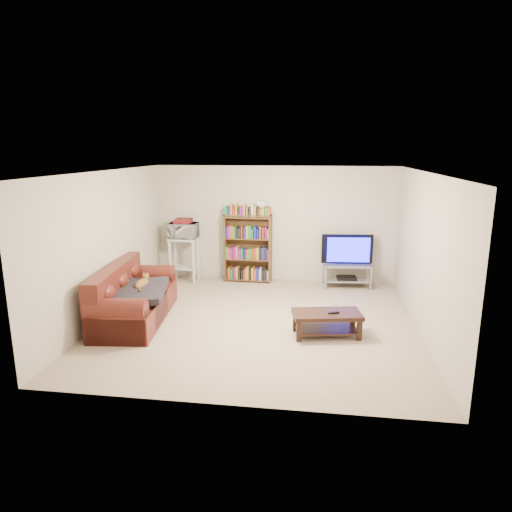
% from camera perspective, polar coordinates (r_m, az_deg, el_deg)
% --- Properties ---
extents(floor, '(5.00, 5.00, 0.00)m').
position_cam_1_polar(floor, '(7.48, 0.33, -8.21)').
color(floor, '#BEA88D').
rests_on(floor, ground).
extents(ceiling, '(5.00, 5.00, 0.00)m').
position_cam_1_polar(ceiling, '(6.97, 0.36, 10.49)').
color(ceiling, white).
rests_on(ceiling, ground).
extents(wall_back, '(5.00, 0.00, 5.00)m').
position_cam_1_polar(wall_back, '(9.57, 2.36, 4.01)').
color(wall_back, beige).
rests_on(wall_back, ground).
extents(wall_front, '(5.00, 0.00, 5.00)m').
position_cam_1_polar(wall_front, '(4.75, -3.72, -5.66)').
color(wall_front, beige).
rests_on(wall_front, ground).
extents(wall_left, '(0.00, 5.00, 5.00)m').
position_cam_1_polar(wall_left, '(7.85, -18.04, 1.32)').
color(wall_left, beige).
rests_on(wall_left, ground).
extents(wall_right, '(0.00, 5.00, 5.00)m').
position_cam_1_polar(wall_right, '(7.24, 20.36, 0.16)').
color(wall_right, beige).
rests_on(wall_right, ground).
extents(sofa, '(1.14, 2.21, 0.91)m').
position_cam_1_polar(sofa, '(7.74, -15.39, -5.44)').
color(sofa, '#501B14').
rests_on(sofa, floor).
extents(blanket, '(1.01, 1.20, 0.19)m').
position_cam_1_polar(blanket, '(7.49, -14.47, -4.27)').
color(blanket, '#252129').
rests_on(blanket, sofa).
extents(cat, '(0.29, 0.60, 0.17)m').
position_cam_1_polar(cat, '(7.65, -14.10, -3.41)').
color(cat, brown).
rests_on(cat, sofa).
extents(coffee_table, '(1.09, 0.68, 0.37)m').
position_cam_1_polar(coffee_table, '(6.94, 8.83, -7.85)').
color(coffee_table, black).
rests_on(coffee_table, floor).
extents(remote, '(0.17, 0.10, 0.02)m').
position_cam_1_polar(remote, '(6.88, 9.70, -6.99)').
color(remote, black).
rests_on(remote, coffee_table).
extents(tv_stand, '(0.99, 0.51, 0.48)m').
position_cam_1_polar(tv_stand, '(9.37, 11.28, -1.91)').
color(tv_stand, '#999EA3').
rests_on(tv_stand, floor).
extents(television, '(1.03, 0.23, 0.59)m').
position_cam_1_polar(television, '(9.27, 11.40, 0.76)').
color(television, black).
rests_on(television, tv_stand).
extents(dvd_player, '(0.40, 0.30, 0.06)m').
position_cam_1_polar(dvd_player, '(9.41, 11.24, -2.70)').
color(dvd_player, black).
rests_on(dvd_player, tv_stand).
extents(bookshelf, '(0.99, 0.32, 1.42)m').
position_cam_1_polar(bookshelf, '(9.53, -1.01, 1.11)').
color(bookshelf, '#50341B').
rests_on(bookshelf, floor).
extents(shelf_clutter, '(0.72, 0.22, 0.28)m').
position_cam_1_polar(shelf_clutter, '(9.39, -0.43, 5.84)').
color(shelf_clutter, silver).
rests_on(shelf_clutter, bookshelf).
extents(microwave_stand, '(0.59, 0.43, 0.93)m').
position_cam_1_polar(microwave_stand, '(9.66, -8.96, 0.29)').
color(microwave_stand, silver).
rests_on(microwave_stand, floor).
extents(microwave, '(0.58, 0.39, 0.32)m').
position_cam_1_polar(microwave, '(9.56, -9.06, 3.18)').
color(microwave, silver).
rests_on(microwave, microwave_stand).
extents(game_boxes, '(0.34, 0.30, 0.05)m').
position_cam_1_polar(game_boxes, '(9.53, -9.10, 4.27)').
color(game_boxes, maroon).
rests_on(game_boxes, microwave).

